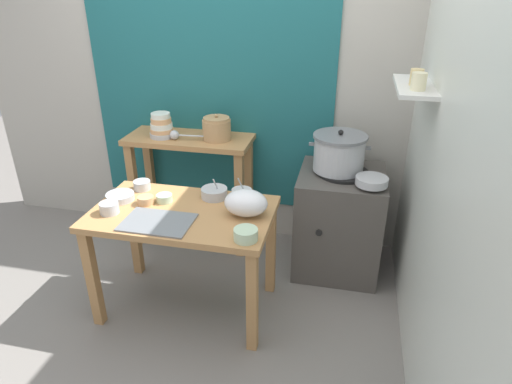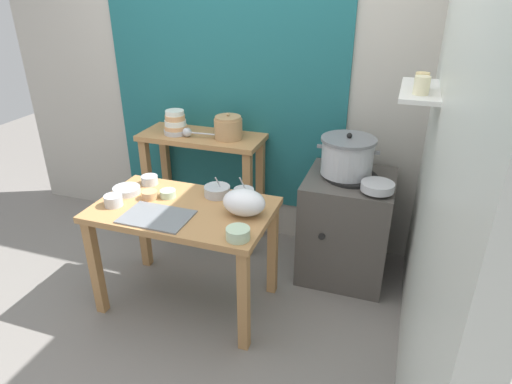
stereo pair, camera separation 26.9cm
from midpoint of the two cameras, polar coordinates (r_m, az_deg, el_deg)
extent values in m
plane|color=gray|center=(3.12, -10.74, -14.35)|extent=(9.00, 9.00, 0.00)
cube|color=#B2ADA3|center=(3.47, -3.89, 14.28)|extent=(4.40, 0.10, 2.60)
cube|color=#1E6066|center=(3.48, -8.30, 14.96)|extent=(1.90, 0.02, 2.10)
cube|color=silver|center=(2.48, 20.13, 8.05)|extent=(0.10, 3.20, 2.60)
cube|color=silver|center=(2.62, 16.89, 12.82)|extent=(0.20, 0.56, 0.02)
cylinder|color=beige|center=(2.47, 17.22, 13.38)|extent=(0.08, 0.08, 0.09)
cylinder|color=#E5C684|center=(2.58, 17.08, 13.88)|extent=(0.07, 0.07, 0.09)
cube|color=#B27F4C|center=(2.75, -12.23, -2.81)|extent=(1.10, 0.66, 0.04)
cube|color=#B27F4C|center=(2.97, -22.76, -10.28)|extent=(0.06, 0.06, 0.68)
cube|color=#B27F4C|center=(2.58, -3.55, -14.01)|extent=(0.06, 0.06, 0.68)
cube|color=#B27F4C|center=(3.36, -17.58, -4.98)|extent=(0.06, 0.06, 0.68)
cube|color=#B27F4C|center=(3.02, -0.65, -7.35)|extent=(0.06, 0.06, 0.68)
cube|color=#B27F4C|center=(3.45, -10.85, 6.60)|extent=(0.96, 0.40, 0.04)
cube|color=#B27F4C|center=(3.69, -17.33, -0.48)|extent=(0.06, 0.06, 0.86)
cube|color=#B27F4C|center=(3.36, -4.41, -1.92)|extent=(0.06, 0.06, 0.86)
cube|color=#B27F4C|center=(3.92, -15.27, 1.42)|extent=(0.06, 0.06, 0.86)
cube|color=#B27F4C|center=(3.62, -3.06, 0.24)|extent=(0.06, 0.06, 0.86)
cube|color=#4C4742|center=(3.29, 8.27, -3.83)|extent=(0.60, 0.60, 0.76)
cylinder|color=black|center=(3.11, 8.73, 2.41)|extent=(0.36, 0.36, 0.02)
cylinder|color=black|center=(3.00, 5.55, -5.27)|extent=(0.04, 0.02, 0.04)
cylinder|color=#B7BABF|center=(3.09, 8.17, 4.80)|extent=(0.35, 0.35, 0.24)
cylinder|color=slate|center=(3.04, 8.32, 7.04)|extent=(0.37, 0.37, 0.02)
sphere|color=black|center=(3.03, 8.36, 7.54)|extent=(0.04, 0.04, 0.04)
cube|color=slate|center=(3.08, 4.69, 6.13)|extent=(0.04, 0.02, 0.02)
cube|color=slate|center=(3.06, 11.82, 5.50)|extent=(0.04, 0.02, 0.02)
cylinder|color=tan|center=(3.34, -7.39, 7.90)|extent=(0.21, 0.21, 0.15)
cylinder|color=tan|center=(3.32, -7.47, 9.28)|extent=(0.19, 0.19, 0.02)
sphere|color=tan|center=(3.31, -7.49, 9.65)|extent=(0.02, 0.02, 0.02)
cylinder|color=#B7BABF|center=(3.49, -14.13, 7.14)|extent=(0.19, 0.19, 0.04)
cylinder|color=tan|center=(3.48, -14.19, 7.68)|extent=(0.18, 0.18, 0.03)
cylinder|color=silver|center=(3.47, -14.26, 8.25)|extent=(0.16, 0.16, 0.04)
cylinder|color=tan|center=(3.46, -14.33, 8.88)|extent=(0.15, 0.15, 0.04)
cylinder|color=silver|center=(3.45, -14.40, 9.48)|extent=(0.14, 0.14, 0.04)
sphere|color=#B7BABF|center=(3.40, -12.70, 7.12)|extent=(0.07, 0.07, 0.07)
cylinder|color=#B7BABF|center=(3.36, -10.56, 7.07)|extent=(0.20, 0.03, 0.01)
cube|color=slate|center=(2.64, -15.41, -3.84)|extent=(0.40, 0.28, 0.01)
ellipsoid|color=white|center=(2.61, -4.26, -1.48)|extent=(0.26, 0.20, 0.16)
cylinder|color=#B7BABF|center=(2.93, 12.13, 1.33)|extent=(0.21, 0.21, 0.05)
cylinder|color=tan|center=(2.87, -16.62, -1.08)|extent=(0.10, 0.10, 0.05)
cylinder|color=brown|center=(2.86, -16.66, -0.75)|extent=(0.09, 0.09, 0.01)
cylinder|color=#B7D1AD|center=(2.39, -4.56, -5.55)|extent=(0.13, 0.13, 0.06)
cylinder|color=#BFB28C|center=(2.38, -4.59, -5.01)|extent=(0.11, 0.11, 0.01)
cylinder|color=#B7BABF|center=(2.86, -8.06, -0.18)|extent=(0.17, 0.17, 0.06)
cylinder|color=maroon|center=(2.85, -8.10, 0.28)|extent=(0.14, 0.14, 0.01)
cylinder|color=#B7BABF|center=(2.83, -7.77, 0.51)|extent=(0.03, 0.08, 0.15)
cylinder|color=#B7BABF|center=(2.98, -19.55, -0.63)|extent=(0.18, 0.18, 0.04)
cylinder|color=#337238|center=(2.97, -19.59, -0.38)|extent=(0.15, 0.15, 0.01)
cylinder|color=#B7D1AD|center=(2.87, -14.34, -0.83)|extent=(0.10, 0.10, 0.05)
cylinder|color=brown|center=(2.86, -14.38, -0.51)|extent=(0.09, 0.09, 0.01)
cylinder|color=#B7BABF|center=(2.83, -20.95, -2.00)|extent=(0.11, 0.11, 0.07)
cylinder|color=#337238|center=(2.82, -21.04, -1.49)|extent=(0.10, 0.10, 0.01)
cylinder|color=#B7BABF|center=(2.82, -4.57, -0.35)|extent=(0.13, 0.13, 0.06)
cylinder|color=#BFB28C|center=(2.81, -4.59, 0.13)|extent=(0.11, 0.11, 0.01)
cylinder|color=#B7BABF|center=(2.79, -4.45, 0.41)|extent=(0.06, 0.06, 0.16)
cylinder|color=#B7BABF|center=(3.07, -16.88, 0.79)|extent=(0.11, 0.11, 0.06)
cylinder|color=maroon|center=(3.06, -16.94, 1.19)|extent=(0.10, 0.10, 0.01)
camera|label=1|loc=(0.13, -92.86, -1.39)|focal=31.15mm
camera|label=2|loc=(0.13, 87.14, 1.39)|focal=31.15mm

